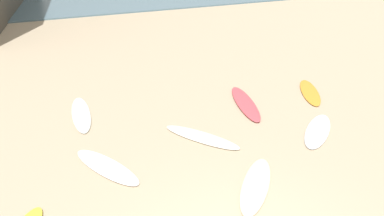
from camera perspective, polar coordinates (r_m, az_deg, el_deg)
The scene contains 7 objects.
surfboard_0 at distance 10.07m, azimuth 18.27°, elevation -3.23°, with size 0.54×1.93×0.06m, color silver.
surfboard_1 at distance 12.23m, azimuth 17.21°, elevation 2.27°, with size 0.51×1.98×0.07m, color orange.
surfboard_4 at distance 8.43m, azimuth -12.63°, elevation -8.56°, with size 0.53×1.96×0.08m, color white.
surfboard_5 at distance 11.06m, azimuth 7.96°, elevation 0.73°, with size 0.51×2.36×0.09m, color #D24B55.
surfboard_6 at distance 9.29m, azimuth 1.45°, elevation -4.36°, with size 0.49×2.05×0.07m, color silver.
surfboard_7 at distance 7.84m, azimuth 9.50°, elevation -11.26°, with size 0.52×1.94×0.07m, color #F8E9BE.
surfboard_8 at distance 10.79m, azimuth -16.25°, elevation -0.86°, with size 0.48×2.24×0.07m, color white.
Camera 1 is at (-2.09, -3.17, 4.77)m, focal length 35.70 mm.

